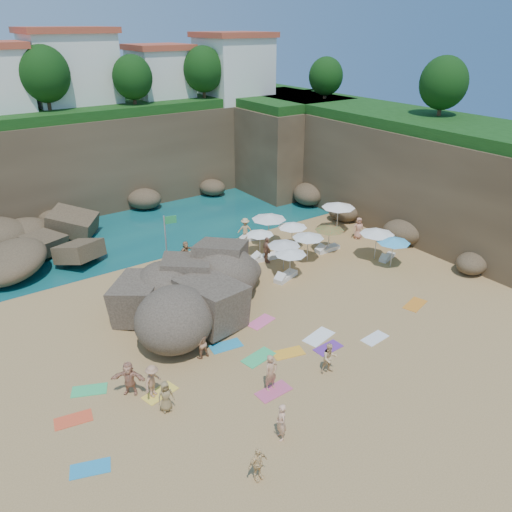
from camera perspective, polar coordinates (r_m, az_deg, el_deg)
ground at (r=29.23m, az=0.16°, el=-6.58°), size 120.00×120.00×0.00m
seawater at (r=54.52m, az=-18.47°, el=7.53°), size 120.00×120.00×0.00m
cliff_back at (r=49.48m, az=-15.06°, el=11.07°), size 44.00×8.00×8.00m
cliff_right at (r=45.17m, az=14.39°, el=9.84°), size 8.00×30.00×8.00m
cliff_corner at (r=52.29m, az=2.85°, el=12.62°), size 10.00×12.00×8.00m
rock_promontory at (r=39.57m, az=-27.23°, el=-0.65°), size 12.00×7.00×2.00m
clifftop_buildings at (r=49.40m, az=-15.31°, el=19.59°), size 28.48×9.48×7.00m
clifftop_trees at (r=44.35m, az=-9.92°, el=19.53°), size 35.60×23.82×4.40m
rock_outcrop at (r=29.90m, az=-6.38°, el=-5.96°), size 9.73×8.71×3.20m
flag_pole at (r=32.37m, az=-10.05°, el=1.94°), size 0.86×0.22×4.42m
parasol_0 at (r=33.44m, az=3.22°, el=1.44°), size 2.23×2.23×2.11m
parasol_1 at (r=37.19m, az=1.48°, el=4.51°), size 2.59×2.59×2.45m
parasol_2 at (r=35.70m, az=0.46°, el=2.70°), size 1.98×1.98×1.88m
parasol_3 at (r=40.01m, az=9.41°, el=5.76°), size 2.64×2.64×2.50m
parasol_6 at (r=36.47m, az=8.41°, el=3.18°), size 2.16×2.16×2.04m
parasol_7 at (r=32.45m, az=3.96°, el=0.47°), size 2.12×2.12×2.01m
parasol_8 at (r=36.67m, az=4.18°, el=3.54°), size 2.17×2.17×2.06m
parasol_9 at (r=34.83m, az=5.99°, el=2.33°), size 2.22×2.22×2.10m
parasol_10 at (r=35.09m, az=15.46°, el=1.76°), size 2.27×2.27×2.15m
parasol_11 at (r=35.88m, az=13.68°, el=2.72°), size 2.42×2.42×2.29m
lounger_0 at (r=36.43m, az=-6.48°, el=0.27°), size 1.68×0.95×0.25m
lounger_1 at (r=37.30m, az=8.17°, el=0.83°), size 1.97×0.67×0.31m
lounger_2 at (r=38.77m, az=-0.61°, el=2.04°), size 1.80×0.84×0.27m
lounger_3 at (r=32.99m, az=3.41°, el=-2.35°), size 2.06×1.25×0.30m
lounger_4 at (r=35.57m, az=1.02°, el=-0.15°), size 2.12×1.00×0.32m
lounger_5 at (r=36.87m, az=14.78°, el=-0.13°), size 1.71×0.98×0.25m
towel_0 at (r=21.56m, az=-18.41°, el=-22.04°), size 1.66×1.20×0.03m
towel_1 at (r=23.75m, az=2.03°, el=-15.20°), size 1.70×0.90×0.03m
towel_2 at (r=26.09m, az=3.73°, el=-11.00°), size 1.76×1.18×0.03m
towel_3 at (r=25.73m, az=0.29°, el=-11.51°), size 1.88×1.18×0.03m
towel_4 at (r=24.05m, az=-10.90°, el=-15.12°), size 1.73×1.15×0.03m
towel_5 at (r=27.42m, az=7.19°, el=-9.14°), size 1.99×1.31×0.03m
towel_6 at (r=26.65m, az=8.25°, el=-10.36°), size 1.57×0.84×0.03m
towel_7 at (r=23.72m, az=-20.15°, el=-17.15°), size 1.67×1.05×0.03m
towel_8 at (r=26.58m, az=-3.46°, el=-10.21°), size 1.78×1.07×0.03m
towel_9 at (r=28.45m, az=0.59°, el=-7.53°), size 1.79×1.20×0.03m
towel_10 at (r=31.55m, az=17.71°, el=-5.29°), size 1.89×1.29×0.03m
towel_11 at (r=25.01m, az=-18.51°, el=-14.33°), size 1.77×1.36×0.03m
towel_13 at (r=27.85m, az=13.43°, el=-9.12°), size 1.60×0.91×0.03m
person_stand_0 at (r=23.32m, az=1.72°, el=-13.18°), size 0.71×0.50×1.84m
person_stand_1 at (r=25.45m, az=-6.36°, el=-9.84°), size 0.84×0.66×1.70m
person_stand_2 at (r=38.43m, az=-1.24°, el=3.07°), size 1.25×1.03×1.81m
person_stand_3 at (r=34.80m, az=1.23°, el=0.69°), size 0.72×1.20×1.91m
person_stand_4 at (r=39.57m, az=11.63°, el=3.13°), size 0.96×0.79×1.72m
person_stand_5 at (r=35.39m, az=-8.01°, el=0.53°), size 1.46×0.76×1.51m
person_stand_6 at (r=21.11m, az=2.89°, el=-18.45°), size 0.57×0.71×1.69m
person_lie_0 at (r=23.83m, az=-11.59°, el=-15.01°), size 1.74×1.93×0.43m
person_lie_1 at (r=20.18m, az=0.19°, el=-23.78°), size 0.92×1.49×0.35m
person_lie_2 at (r=23.04m, az=-10.18°, el=-16.59°), size 0.85×1.54×0.39m
person_lie_3 at (r=24.19m, az=-14.14°, el=-14.58°), size 2.27×2.29×0.45m
person_lie_5 at (r=24.89m, az=8.32°, el=-12.45°), size 1.22×1.75×0.60m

